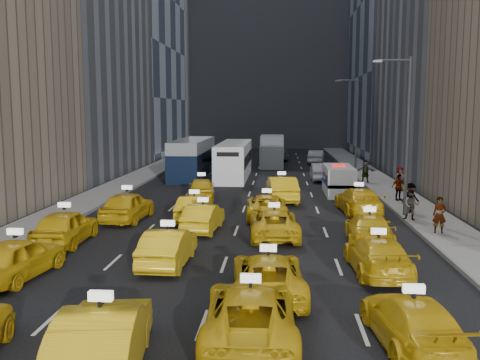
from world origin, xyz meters
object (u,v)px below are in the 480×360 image
Objects in this scene: taxi_1 at (102,340)px; taxi_3 at (412,322)px; box_truck at (272,151)px; city_bus at (234,160)px; pedestrian_0 at (440,215)px; nypd_van at (339,181)px; taxi_2 at (251,313)px; double_decker at (193,158)px.

taxi_3 is (7.50, 2.07, -0.18)m from taxi_1.
box_truck reaches higher than taxi_1.
city_bus is (-0.04, 36.69, 0.72)m from taxi_1.
taxi_3 is 2.57× the size of pedestrian_0.
pedestrian_0 is at bearing -65.01° from city_bus.
taxi_3 is 25.31m from nypd_van.
double_decker reaches higher than taxi_2.
taxi_1 is 0.97× the size of taxi_2.
taxi_1 is 0.43× the size of double_decker.
taxi_1 is at bearing 9.69° from taxi_3.
city_bus reaches higher than taxi_3.
taxi_3 is at bearing -91.32° from box_truck.
taxi_1 is 1.11× the size of taxi_3.
box_truck is at bearing 57.79° from double_decker.
double_decker is at bearing -77.69° from taxi_3.
box_truck is (-0.05, 44.32, 0.90)m from taxi_2.
city_bus is 6.94× the size of pedestrian_0.
double_decker reaches higher than pedestrian_0.
city_bus is at bearing -86.30° from taxi_2.
nypd_van is at bearing 115.09° from pedestrian_0.
nypd_van reaches higher than pedestrian_0.
nypd_van is 0.43× the size of city_bus.
taxi_3 is (4.19, -0.13, -0.07)m from taxi_2.
taxi_1 is 2.87× the size of pedestrian_0.
taxi_1 is 37.20m from double_decker.
taxi_1 is at bearing -79.27° from double_decker.
pedestrian_0 reaches higher than taxi_2.
pedestrian_0 is (8.51, 12.45, 0.31)m from taxi_2.
city_bus is at bearing -115.28° from box_truck.
nypd_van is 3.01× the size of pedestrian_0.
taxi_3 is at bearing 176.43° from taxi_2.
double_decker is (-11.41, 34.91, 1.00)m from taxi_3.
taxi_1 is 28.61m from nypd_van.
box_truck is (3.25, 46.52, 0.79)m from taxi_1.
taxi_3 is at bearing -99.28° from nypd_van.
box_truck is (-4.25, 44.44, 0.97)m from taxi_3.
double_decker is 6.61× the size of pedestrian_0.
double_decker is at bearing 172.32° from city_bus.
pedestrian_0 is at bearing -114.72° from taxi_3.
box_truck is 4.21× the size of pedestrian_0.
taxi_1 is at bearing 31.87° from taxi_2.
city_bus reaches higher than taxi_2.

